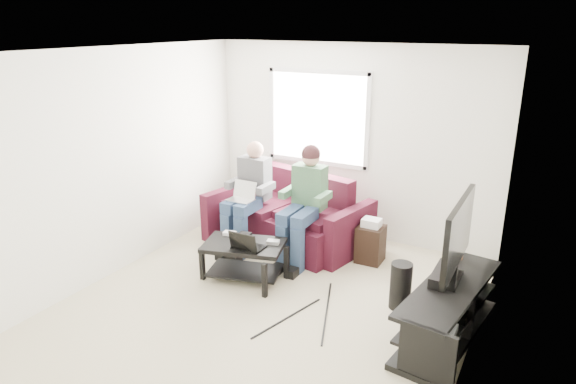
{
  "coord_description": "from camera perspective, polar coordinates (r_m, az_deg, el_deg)",
  "views": [
    {
      "loc": [
        2.46,
        -4.06,
        2.86
      ],
      "look_at": [
        -0.07,
        0.6,
        1.08
      ],
      "focal_mm": 32.0,
      "sensor_mm": 36.0,
      "label": 1
    }
  ],
  "objects": [
    {
      "name": "soundbar",
      "position": [
        5.12,
        16.58,
        -8.71
      ],
      "size": [
        0.12,
        0.5,
        0.1
      ],
      "primitive_type": "cube",
      "color": "black",
      "rests_on": "tv_stand"
    },
    {
      "name": "ceiling",
      "position": [
        4.75,
        -2.79,
        15.38
      ],
      "size": [
        4.5,
        4.5,
        0.0
      ],
      "primitive_type": "plane",
      "rotation": [
        3.14,
        0.0,
        0.0
      ],
      "color": "white",
      "rests_on": "wall_back"
    },
    {
      "name": "console_black",
      "position": [
        5.09,
        17.26,
        -12.34
      ],
      "size": [
        0.38,
        0.3,
        0.07
      ],
      "primitive_type": "cube",
      "color": "black",
      "rests_on": "tv_stand"
    },
    {
      "name": "wall_back",
      "position": [
        6.95,
        7.08,
        5.42
      ],
      "size": [
        4.5,
        0.0,
        4.5
      ],
      "primitive_type": "plane",
      "rotation": [
        1.57,
        0.0,
        0.0
      ],
      "color": "white",
      "rests_on": "floor"
    },
    {
      "name": "window",
      "position": [
        7.06,
        3.32,
        8.23
      ],
      "size": [
        1.48,
        0.04,
        1.28
      ],
      "color": "white",
      "rests_on": "wall_back"
    },
    {
      "name": "coffee_table",
      "position": [
        5.94,
        -4.9,
        -6.73
      ],
      "size": [
        1.02,
        0.77,
        0.45
      ],
      "color": "black",
      "rests_on": "floor"
    },
    {
      "name": "console_grey",
      "position": [
        5.4,
        18.06,
        -10.53
      ],
      "size": [
        0.34,
        0.26,
        0.08
      ],
      "primitive_type": "cube",
      "color": "gray",
      "rests_on": "tv_stand"
    },
    {
      "name": "keyboard_floor",
      "position": [
        5.36,
        13.45,
        -14.15
      ],
      "size": [
        0.28,
        0.51,
        0.03
      ],
      "primitive_type": "cube",
      "rotation": [
        0.0,
        0.0,
        0.26
      ],
      "color": "black",
      "rests_on": "floor"
    },
    {
      "name": "end_table",
      "position": [
        6.45,
        9.16,
        -5.53
      ],
      "size": [
        0.31,
        0.31,
        0.57
      ],
      "color": "black",
      "rests_on": "floor"
    },
    {
      "name": "wall_right",
      "position": [
        4.37,
        20.59,
        -3.63
      ],
      "size": [
        0.0,
        4.5,
        4.5
      ],
      "primitive_type": "plane",
      "rotation": [
        1.57,
        0.0,
        -1.57
      ],
      "color": "white",
      "rests_on": "floor"
    },
    {
      "name": "controller_b",
      "position": [
        6.07,
        -4.8,
        -4.72
      ],
      "size": [
        0.15,
        0.11,
        0.04
      ],
      "primitive_type": "cube",
      "rotation": [
        0.0,
        0.0,
        0.15
      ],
      "color": "black",
      "rests_on": "coffee_table"
    },
    {
      "name": "laptop_black",
      "position": [
        5.72,
        -4.4,
        -5.12
      ],
      "size": [
        0.4,
        0.34,
        0.24
      ],
      "primitive_type": null,
      "rotation": [
        0.0,
        0.0,
        0.33
      ],
      "color": "black",
      "rests_on": "coffee_table"
    },
    {
      "name": "controller_c",
      "position": [
        5.85,
        -1.66,
        -5.58
      ],
      "size": [
        0.16,
        0.13,
        0.04
      ],
      "primitive_type": "cube",
      "rotation": [
        0.0,
        0.0,
        0.3
      ],
      "color": "gray",
      "rests_on": "coffee_table"
    },
    {
      "name": "tv",
      "position": [
        4.93,
        18.35,
        -4.71
      ],
      "size": [
        0.12,
        1.1,
        0.81
      ],
      "color": "black",
      "rests_on": "tv_stand"
    },
    {
      "name": "wall_left",
      "position": [
        6.23,
        -18.56,
        3.05
      ],
      "size": [
        0.0,
        4.5,
        4.5
      ],
      "primitive_type": "plane",
      "rotation": [
        1.57,
        0.0,
        1.57
      ],
      "color": "white",
      "rests_on": "floor"
    },
    {
      "name": "laptop_silver",
      "position": [
        6.49,
        -5.22,
        -0.42
      ],
      "size": [
        0.39,
        0.34,
        0.24
      ],
      "primitive_type": null,
      "rotation": [
        0.0,
        0.0,
        -0.49
      ],
      "color": "silver",
      "rests_on": "person_left"
    },
    {
      "name": "tv_stand",
      "position": [
        5.18,
        17.3,
        -12.82
      ],
      "size": [
        0.7,
        1.67,
        0.53
      ],
      "color": "black",
      "rests_on": "floor"
    },
    {
      "name": "console_white",
      "position": [
        4.8,
        16.36,
        -14.36
      ],
      "size": [
        0.3,
        0.22,
        0.06
      ],
      "primitive_type": "cube",
      "color": "silver",
      "rests_on": "tv_stand"
    },
    {
      "name": "person_left",
      "position": [
        6.62,
        -4.43,
        0.08
      ],
      "size": [
        0.4,
        0.71,
        1.39
      ],
      "color": "navy",
      "rests_on": "sofa"
    },
    {
      "name": "person_right",
      "position": [
        6.24,
        1.84,
        -0.45
      ],
      "size": [
        0.4,
        0.71,
        1.43
      ],
      "color": "navy",
      "rests_on": "sofa"
    },
    {
      "name": "sofa",
      "position": [
        6.87,
        0.12,
        -2.99
      ],
      "size": [
        2.17,
        1.27,
        0.93
      ],
      "color": "#40101F",
      "rests_on": "floor"
    },
    {
      "name": "subwoofer",
      "position": [
        5.52,
        12.4,
        -10.14
      ],
      "size": [
        0.22,
        0.22,
        0.5
      ],
      "primitive_type": "cylinder",
      "color": "black",
      "rests_on": "floor"
    },
    {
      "name": "drink_cup",
      "position": [
        5.58,
        18.5,
        -6.47
      ],
      "size": [
        0.08,
        0.08,
        0.12
      ],
      "primitive_type": "cylinder",
      "color": "#AB6C49",
      "rests_on": "tv_stand"
    },
    {
      "name": "wall_front",
      "position": [
        3.43,
        -22.63,
        -10.09
      ],
      "size": [
        4.5,
        0.0,
        4.5
      ],
      "primitive_type": "plane",
      "rotation": [
        -1.57,
        0.0,
        0.0
      ],
      "color": "white",
      "rests_on": "floor"
    },
    {
      "name": "controller_a",
      "position": [
        6.12,
        -6.52,
        -4.58
      ],
      "size": [
        0.16,
        0.12,
        0.04
      ],
      "primitive_type": "cube",
      "rotation": [
        0.0,
        0.0,
        0.2
      ],
      "color": "silver",
      "rests_on": "coffee_table"
    },
    {
      "name": "floor",
      "position": [
        5.54,
        -2.36,
        -12.56
      ],
      "size": [
        4.5,
        4.5,
        0.0
      ],
      "primitive_type": "plane",
      "color": "beige",
      "rests_on": "ground"
    }
  ]
}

